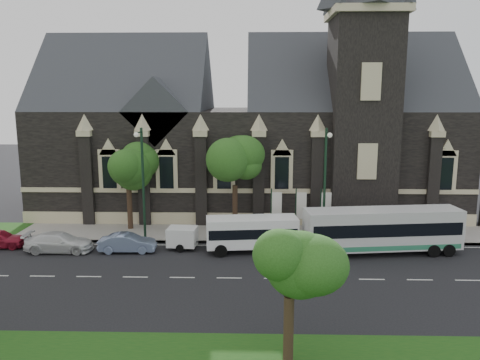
{
  "coord_description": "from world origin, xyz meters",
  "views": [
    {
      "loc": [
        4.4,
        -28.0,
        11.45
      ],
      "look_at": [
        3.53,
        6.0,
        5.24
      ],
      "focal_mm": 34.97,
      "sensor_mm": 36.0,
      "label": 1
    }
  ],
  "objects_px": {
    "banner_flag_left": "(275,208)",
    "car_far_white": "(59,242)",
    "tree_park_east": "(294,261)",
    "street_lamp_mid": "(142,179)",
    "box_trailer": "(182,237)",
    "shuttle_bus": "(252,232)",
    "banner_flag_center": "(299,208)",
    "street_lamp_near": "(325,179)",
    "tree_walk_right": "(238,163)",
    "tree_walk_left": "(131,164)",
    "tour_coach": "(383,229)",
    "sedan": "(127,243)",
    "banner_flag_right": "(324,208)"
  },
  "relations": [
    {
      "from": "tree_walk_right",
      "to": "banner_flag_left",
      "type": "distance_m",
      "value": 4.92
    },
    {
      "from": "tree_walk_right",
      "to": "car_far_white",
      "type": "height_order",
      "value": "tree_walk_right"
    },
    {
      "from": "tree_walk_right",
      "to": "banner_flag_left",
      "type": "bearing_deg",
      "value": -29.1
    },
    {
      "from": "street_lamp_mid",
      "to": "box_trailer",
      "type": "height_order",
      "value": "street_lamp_mid"
    },
    {
      "from": "street_lamp_mid",
      "to": "box_trailer",
      "type": "distance_m",
      "value": 5.46
    },
    {
      "from": "tree_walk_right",
      "to": "shuttle_bus",
      "type": "bearing_deg",
      "value": -77.29
    },
    {
      "from": "banner_flag_center",
      "to": "banner_flag_right",
      "type": "xyz_separation_m",
      "value": [
        2.0,
        0.0,
        0.0
      ]
    },
    {
      "from": "banner_flag_center",
      "to": "banner_flag_right",
      "type": "relative_size",
      "value": 1.0
    },
    {
      "from": "street_lamp_near",
      "to": "box_trailer",
      "type": "bearing_deg",
      "value": -172.38
    },
    {
      "from": "tree_park_east",
      "to": "tree_walk_left",
      "type": "xyz_separation_m",
      "value": [
        -11.97,
        20.03,
        1.12
      ]
    },
    {
      "from": "street_lamp_near",
      "to": "box_trailer",
      "type": "xyz_separation_m",
      "value": [
        -10.8,
        -1.45,
        -4.18
      ]
    },
    {
      "from": "street_lamp_mid",
      "to": "banner_flag_center",
      "type": "height_order",
      "value": "street_lamp_mid"
    },
    {
      "from": "tour_coach",
      "to": "car_far_white",
      "type": "height_order",
      "value": "tour_coach"
    },
    {
      "from": "tree_park_east",
      "to": "box_trailer",
      "type": "xyz_separation_m",
      "value": [
        -6.97,
        14.97,
        -3.68
      ]
    },
    {
      "from": "banner_flag_left",
      "to": "sedan",
      "type": "distance_m",
      "value": 11.92
    },
    {
      "from": "street_lamp_near",
      "to": "shuttle_bus",
      "type": "height_order",
      "value": "street_lamp_near"
    },
    {
      "from": "tree_walk_left",
      "to": "street_lamp_mid",
      "type": "bearing_deg",
      "value": -63.53
    },
    {
      "from": "banner_flag_center",
      "to": "sedan",
      "type": "xyz_separation_m",
      "value": [
        -13.05,
        -4.14,
        -1.7
      ]
    },
    {
      "from": "car_far_white",
      "to": "banner_flag_center",
      "type": "bearing_deg",
      "value": -77.6
    },
    {
      "from": "tree_park_east",
      "to": "tree_walk_left",
      "type": "relative_size",
      "value": 0.82
    },
    {
      "from": "banner_flag_right",
      "to": "tour_coach",
      "type": "bearing_deg",
      "value": -47.29
    },
    {
      "from": "tree_park_east",
      "to": "tour_coach",
      "type": "relative_size",
      "value": 0.54
    },
    {
      "from": "banner_flag_center",
      "to": "car_far_white",
      "type": "xyz_separation_m",
      "value": [
        -18.1,
        -4.21,
        -1.66
      ]
    },
    {
      "from": "tree_park_east",
      "to": "banner_flag_left",
      "type": "distance_m",
      "value": 18.46
    },
    {
      "from": "box_trailer",
      "to": "car_far_white",
      "type": "bearing_deg",
      "value": -169.07
    },
    {
      "from": "sedan",
      "to": "banner_flag_left",
      "type": "bearing_deg",
      "value": -71.96
    },
    {
      "from": "street_lamp_near",
      "to": "banner_flag_center",
      "type": "height_order",
      "value": "street_lamp_near"
    },
    {
      "from": "tree_park_east",
      "to": "banner_flag_right",
      "type": "bearing_deg",
      "value": 77.35
    },
    {
      "from": "street_lamp_near",
      "to": "street_lamp_mid",
      "type": "bearing_deg",
      "value": 180.0
    },
    {
      "from": "tree_park_east",
      "to": "tree_walk_left",
      "type": "distance_m",
      "value": 23.36
    },
    {
      "from": "tree_walk_left",
      "to": "tour_coach",
      "type": "bearing_deg",
      "value": -16.02
    },
    {
      "from": "tree_park_east",
      "to": "tree_walk_left",
      "type": "height_order",
      "value": "tree_walk_left"
    },
    {
      "from": "tree_walk_left",
      "to": "box_trailer",
      "type": "xyz_separation_m",
      "value": [
        5.0,
        -5.05,
        -4.8
      ]
    },
    {
      "from": "banner_flag_left",
      "to": "car_far_white",
      "type": "xyz_separation_m",
      "value": [
        -16.1,
        -4.21,
        -1.66
      ]
    },
    {
      "from": "shuttle_bus",
      "to": "car_far_white",
      "type": "xyz_separation_m",
      "value": [
        -14.27,
        -0.42,
        -0.78
      ]
    },
    {
      "from": "banner_flag_right",
      "to": "tree_walk_right",
      "type": "bearing_deg",
      "value": 166.4
    },
    {
      "from": "street_lamp_mid",
      "to": "banner_flag_center",
      "type": "xyz_separation_m",
      "value": [
        12.29,
        1.91,
        -2.73
      ]
    },
    {
      "from": "tree_park_east",
      "to": "sedan",
      "type": "bearing_deg",
      "value": 127.64
    },
    {
      "from": "tree_walk_right",
      "to": "shuttle_bus",
      "type": "distance_m",
      "value": 7.1
    },
    {
      "from": "banner_flag_center",
      "to": "tree_walk_left",
      "type": "bearing_deg",
      "value": 173.11
    },
    {
      "from": "shuttle_bus",
      "to": "box_trailer",
      "type": "xyz_separation_m",
      "value": [
        -5.25,
        0.44,
        -0.56
      ]
    },
    {
      "from": "street_lamp_mid",
      "to": "banner_flag_right",
      "type": "xyz_separation_m",
      "value": [
        14.29,
        1.91,
        -2.73
      ]
    },
    {
      "from": "street_lamp_mid",
      "to": "box_trailer",
      "type": "bearing_deg",
      "value": -24.28
    },
    {
      "from": "street_lamp_near",
      "to": "box_trailer",
      "type": "height_order",
      "value": "street_lamp_near"
    },
    {
      "from": "tree_park_east",
      "to": "car_far_white",
      "type": "distance_m",
      "value": 21.69
    },
    {
      "from": "banner_flag_left",
      "to": "tour_coach",
      "type": "distance_m",
      "value": 8.65
    },
    {
      "from": "box_trailer",
      "to": "sedan",
      "type": "bearing_deg",
      "value": -163.21
    },
    {
      "from": "tree_walk_left",
      "to": "banner_flag_center",
      "type": "distance_m",
      "value": 14.58
    },
    {
      "from": "tree_walk_left",
      "to": "street_lamp_mid",
      "type": "distance_m",
      "value": 4.08
    },
    {
      "from": "banner_flag_left",
      "to": "tour_coach",
      "type": "relative_size",
      "value": 0.35
    }
  ]
}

